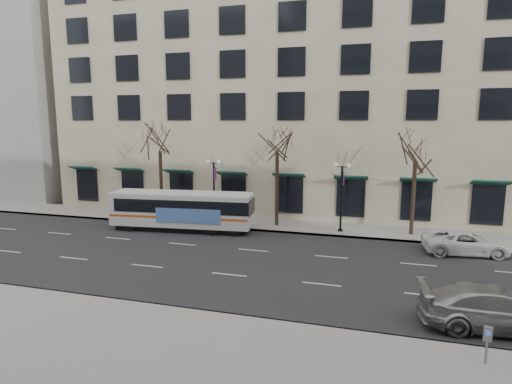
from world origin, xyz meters
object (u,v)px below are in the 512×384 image
(city_bus, at_px, (183,209))
(white_pickup, at_px, (466,243))
(silver_car, at_px, (496,308))
(lamp_post_left, at_px, (214,188))
(tree_far_left, at_px, (160,140))
(tree_far_right, at_px, (416,147))
(pay_station, at_px, (488,337))
(lamp_post_right, at_px, (342,194))
(tree_far_mid, at_px, (277,139))

(city_bus, xyz_separation_m, white_pickup, (19.62, -0.50, -0.88))
(white_pickup, bearing_deg, silver_car, 168.63)
(lamp_post_left, bearing_deg, tree_far_left, 173.17)
(tree_far_left, height_order, tree_far_right, tree_far_left)
(tree_far_left, height_order, pay_station, tree_far_left)
(lamp_post_right, distance_m, pay_station, 17.66)
(city_bus, height_order, white_pickup, city_bus)
(tree_far_right, relative_size, pay_station, 6.22)
(lamp_post_right, height_order, city_bus, lamp_post_right)
(tree_far_right, relative_size, silver_car, 1.36)
(city_bus, bearing_deg, lamp_post_left, 50.32)
(white_pickup, bearing_deg, tree_far_left, 73.82)
(tree_far_mid, height_order, silver_car, tree_far_mid)
(city_bus, bearing_deg, white_pickup, -7.35)
(tree_far_left, xyz_separation_m, city_bus, (3.38, -3.03, -5.10))
(city_bus, relative_size, pay_station, 8.48)
(tree_far_left, distance_m, lamp_post_left, 6.29)
(tree_far_right, relative_size, lamp_post_left, 1.55)
(tree_far_right, distance_m, lamp_post_right, 6.11)
(tree_far_mid, relative_size, lamp_post_right, 1.64)
(tree_far_right, bearing_deg, city_bus, -169.67)
(silver_car, bearing_deg, pay_station, 156.36)
(tree_far_mid, bearing_deg, tree_far_right, -0.00)
(city_bus, bearing_deg, tree_far_mid, 18.69)
(tree_far_left, distance_m, tree_far_mid, 10.00)
(lamp_post_left, xyz_separation_m, city_bus, (-1.62, -2.43, -1.34))
(tree_far_left, height_order, white_pickup, tree_far_left)
(lamp_post_left, relative_size, city_bus, 0.47)
(pay_station, bearing_deg, tree_far_right, 106.16)
(tree_far_right, height_order, lamp_post_right, tree_far_right)
(lamp_post_right, relative_size, white_pickup, 1.00)
(city_bus, bearing_deg, lamp_post_right, 5.90)
(lamp_post_left, xyz_separation_m, lamp_post_right, (10.00, 0.00, 0.00))
(tree_far_right, xyz_separation_m, lamp_post_right, (-4.99, -0.60, -3.48))
(tree_far_mid, xyz_separation_m, pay_station, (11.31, -16.99, -5.82))
(city_bus, distance_m, pay_station, 22.73)
(tree_far_left, xyz_separation_m, tree_far_right, (20.00, 0.00, -0.28))
(tree_far_right, bearing_deg, silver_car, -80.59)
(lamp_post_right, height_order, white_pickup, lamp_post_right)
(city_bus, bearing_deg, pay_station, -43.81)
(tree_far_mid, height_order, lamp_post_left, tree_far_mid)
(lamp_post_right, xyz_separation_m, city_bus, (-11.62, -2.43, -1.34))
(lamp_post_left, height_order, lamp_post_right, same)
(tree_far_left, relative_size, white_pickup, 1.60)
(silver_car, relative_size, white_pickup, 1.14)
(tree_far_mid, height_order, tree_far_right, tree_far_mid)
(tree_far_left, relative_size, pay_station, 6.43)
(lamp_post_right, bearing_deg, tree_far_right, 6.85)
(lamp_post_left, distance_m, city_bus, 3.21)
(lamp_post_left, bearing_deg, pay_station, -45.15)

